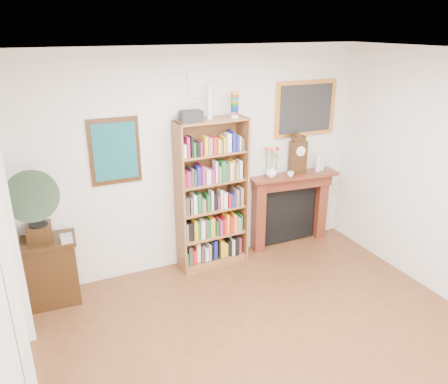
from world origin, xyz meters
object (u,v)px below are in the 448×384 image
mantel_clock (298,155)px  bookshelf (212,187)px  side_cabinet (53,271)px  gramophone (34,202)px  fireplace (290,203)px  bottle_right (322,163)px  cd_stack (66,238)px  bottle_left (318,163)px  flower_vase (271,171)px  teacup (290,174)px

mantel_clock → bookshelf: bearing=-171.0°
side_cabinet → gramophone: bearing=-126.6°
fireplace → bottle_right: bottle_right is taller
cd_stack → bottle_left: size_ratio=0.50×
gramophone → bottle_right: bearing=5.4°
bottle_left → bookshelf: bearing=-179.6°
gramophone → bottle_right: (3.78, 0.16, -0.11)m
mantel_clock → cd_stack: bearing=-168.9°
cd_stack → flower_vase: 2.74m
bottle_left → side_cabinet: bearing=-179.0°
bookshelf → side_cabinet: bearing=178.9°
cd_stack → mantel_clock: (3.12, 0.25, 0.50)m
cd_stack → flower_vase: size_ratio=0.74×
gramophone → mantel_clock: bearing=6.2°
bottle_left → bottle_right: (0.08, 0.02, -0.02)m
fireplace → bottle_left: size_ratio=5.41×
flower_vase → mantel_clock: bearing=0.4°
cd_stack → flower_vase: flower_vase is taller
cd_stack → teacup: bearing=3.1°
gramophone → mantel_clock: 3.39m
fireplace → mantel_clock: size_ratio=2.46×
side_cabinet → bookshelf: bearing=5.0°
side_cabinet → bottle_right: (3.71, 0.08, 0.78)m
gramophone → teacup: 3.22m
mantel_clock → bottle_right: size_ratio=2.64×
gramophone → cd_stack: 0.52m
fireplace → teacup: (-0.10, -0.12, 0.48)m
mantel_clock → flower_vase: size_ratio=3.25×
gramophone → bottle_left: size_ratio=3.63×
mantel_clock → teacup: mantel_clock is taller
flower_vase → gramophone: bearing=-176.4°
side_cabinet → teacup: size_ratio=8.85×
bookshelf → mantel_clock: bookshelf is taller
fireplace → gramophone: gramophone is taller
gramophone → mantel_clock: (3.38, 0.19, 0.05)m
bottle_left → bottle_right: bearing=12.1°
bookshelf → bottle_right: 1.71m
cd_stack → bottle_left: bearing=3.4°
gramophone → bottle_left: (3.70, 0.15, -0.09)m
mantel_clock → teacup: bearing=-143.9°
teacup → bottle_right: size_ratio=0.45×
gramophone → teacup: (3.22, 0.10, -0.17)m
bookshelf → teacup: size_ratio=25.08×
gramophone → bottle_right: gramophone is taller
fireplace → flower_vase: 0.64m
bottle_left → fireplace: bearing=169.1°
bookshelf → side_cabinet: (-2.00, -0.05, -0.70)m
cd_stack → bottle_right: bottle_right is taller
cd_stack → bottle_left: (3.44, 0.21, 0.36)m
side_cabinet → flower_vase: (2.90, 0.11, 0.76)m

